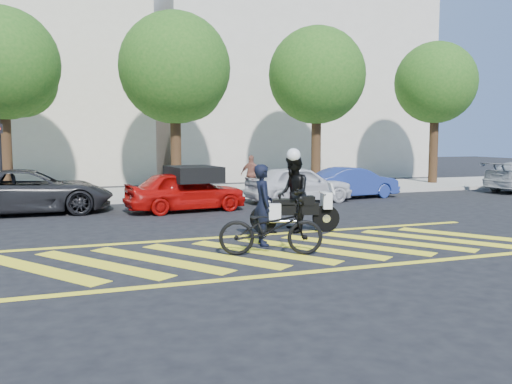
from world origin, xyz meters
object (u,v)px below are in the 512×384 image
object	(u,v)px
red_convertible	(186,191)
parked_mid_right	(299,184)
officer_bike	(263,205)
officer_moto	(293,194)
parked_mid_left	(30,191)
parked_right	(353,183)
bicycle	(271,228)
police_motorcycle	(293,211)

from	to	relation	value
red_convertible	parked_mid_right	world-z (taller)	parked_mid_right
red_convertible	officer_bike	bearing A→B (deg)	177.87
officer_moto	red_convertible	xyz separation A→B (m)	(-1.72, 4.80, -0.32)
red_convertible	parked_mid_left	xyz separation A→B (m)	(-4.76, 1.12, 0.04)
red_convertible	parked_right	size ratio (longest dim) A/B	1.05
parked_mid_left	parked_right	distance (m)	11.87
parked_mid_left	parked_right	xyz separation A→B (m)	(11.86, 0.42, -0.09)
parked_right	parked_mid_left	bearing A→B (deg)	84.37
officer_bike	officer_moto	xyz separation A→B (m)	(1.29, 1.27, 0.08)
officer_moto	parked_mid_left	xyz separation A→B (m)	(-6.48, 5.92, -0.28)
bicycle	police_motorcycle	distance (m)	2.79
officer_bike	police_motorcycle	world-z (taller)	officer_bike
officer_moto	parked_right	xyz separation A→B (m)	(5.39, 6.33, -0.37)
bicycle	parked_mid_right	distance (m)	9.18
police_motorcycle	red_convertible	size ratio (longest dim) A/B	0.58
parked_right	officer_bike	bearing A→B (deg)	131.04
parked_mid_left	bicycle	bearing A→B (deg)	-149.10
bicycle	red_convertible	xyz separation A→B (m)	(-0.21, 7.12, 0.11)
officer_bike	bicycle	size ratio (longest dim) A/B	0.85
red_convertible	parked_right	world-z (taller)	red_convertible
bicycle	officer_moto	distance (m)	2.80
parked_mid_right	officer_bike	bearing A→B (deg)	148.12
red_convertible	parked_mid_right	size ratio (longest dim) A/B	0.98
officer_bike	officer_moto	bearing A→B (deg)	-36.98
parked_mid_left	parked_right	size ratio (longest dim) A/B	1.36
police_motorcycle	parked_mid_right	distance (m)	6.41
officer_bike	police_motorcycle	bearing A→B (deg)	-37.13
red_convertible	parked_mid_left	bearing A→B (deg)	70.62
parked_mid_left	officer_bike	bearing A→B (deg)	-144.37
bicycle	police_motorcycle	bearing A→B (deg)	-16.18
officer_bike	parked_right	size ratio (longest dim) A/B	0.49
bicycle	parked_mid_left	size ratio (longest dim) A/B	0.42
officer_bike	bicycle	distance (m)	1.13
officer_bike	red_convertible	bearing A→B (deg)	12.67
red_convertible	bicycle	bearing A→B (deg)	175.53
police_motorcycle	parked_mid_left	size ratio (longest dim) A/B	0.45
officer_moto	parked_mid_right	size ratio (longest dim) A/B	0.49
bicycle	parked_mid_left	world-z (taller)	parked_mid_left
officer_bike	parked_mid_right	size ratio (longest dim) A/B	0.45
officer_moto	parked_right	size ratio (longest dim) A/B	0.53
bicycle	parked_mid_left	xyz separation A→B (m)	(-4.97, 8.24, 0.15)
parked_mid_left	red_convertible	bearing A→B (deg)	-103.40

